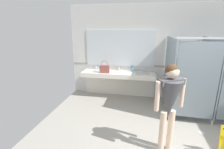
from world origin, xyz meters
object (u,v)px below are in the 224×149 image
object	(u,v)px
person_standing	(170,99)
soap_dispenser	(132,69)
handbag	(105,69)
paper_cup	(101,71)

from	to	relation	value
person_standing	soap_dispenser	distance (m)	2.61
person_standing	handbag	size ratio (longest dim) A/B	4.17
person_standing	soap_dispenser	bearing A→B (deg)	108.18
handbag	soap_dispenser	size ratio (longest dim) A/B	1.94
handbag	soap_dispenser	xyz separation A→B (m)	(0.85, 0.33, -0.05)
person_standing	paper_cup	bearing A→B (deg)	129.32
handbag	soap_dispenser	distance (m)	0.91
person_standing	paper_cup	distance (m)	2.84
person_standing	soap_dispenser	xyz separation A→B (m)	(-0.81, 2.48, -0.10)
soap_dispenser	paper_cup	size ratio (longest dim) A/B	2.35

